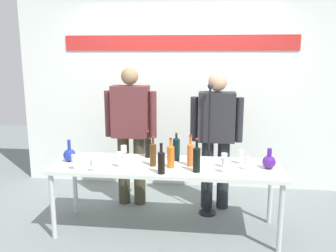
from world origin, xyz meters
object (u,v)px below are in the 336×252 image
Objects in this scene: presenter_right at (216,133)px; wine_bottle_4 at (148,146)px; wine_bottle_1 at (197,158)px; wine_glass_left_0 at (93,163)px; wine_bottle_2 at (171,155)px; wine_glass_left_3 at (124,149)px; wine_bottle_3 at (176,148)px; wine_bottle_5 at (161,161)px; presenter_left at (131,128)px; wine_glass_left_2 at (119,156)px; wine_bottle_0 at (190,153)px; decanter_blue_right at (269,161)px; display_table at (166,170)px; wine_glass_right_2 at (225,162)px; wine_glass_right_3 at (224,157)px; wine_bottle_6 at (153,153)px; wine_glass_right_0 at (241,155)px; decanter_blue_left at (70,155)px; microphone_stand at (208,172)px; wine_glass_right_1 at (248,161)px; wine_glass_left_1 at (74,159)px.

wine_bottle_4 is (-0.74, -0.40, -0.08)m from presenter_right.
wine_bottle_1 reaches higher than wine_bottle_4.
wine_bottle_1 reaches higher than wine_glass_left_0.
wine_bottle_2 is 2.15× the size of wine_glass_left_3.
wine_bottle_3 is (0.03, 0.25, 0.01)m from wine_bottle_2.
wine_bottle_2 is 1.03× the size of wine_bottle_5.
wine_bottle_1 reaches higher than wine_bottle_2.
presenter_left reaches higher than wine_bottle_4.
wine_bottle_3 is at bearing 28.63° from wine_glass_left_2.
wine_bottle_5 reaches higher than wine_glass_left_0.
wine_bottle_0 is 2.07× the size of wine_glass_left_2.
display_table is at bearing -179.99° from decanter_blue_right.
presenter_right is 0.83m from wine_glass_right_2.
wine_glass_right_3 is (-0.00, 0.16, -0.00)m from wine_glass_right_2.
wine_glass_right_0 is (0.88, 0.17, -0.03)m from wine_bottle_6.
presenter_left reaches higher than wine_bottle_3.
wine_glass_left_2 is at bearing -168.21° from wine_glass_right_0.
wine_bottle_1 is (1.34, -0.19, 0.07)m from decanter_blue_left.
presenter_left is at bearing 134.94° from wine_bottle_1.
decanter_blue_left is 1.78m from wine_glass_right_0.
wine_bottle_3 reaches higher than wine_bottle_2.
wine_bottle_3 is 2.10× the size of wine_glass_right_2.
wine_bottle_6 reaches higher than wine_glass_right_0.
presenter_left reaches higher than decanter_blue_left.
wine_glass_left_0 is at bearing -162.21° from wine_bottle_0.
wine_bottle_5 is at bearing -121.34° from microphone_stand.
wine_bottle_1 is 1.13× the size of wine_bottle_5.
decanter_blue_left is 0.15× the size of microphone_stand.
decanter_blue_left reaches higher than wine_glass_left_3.
wine_glass_right_0 is (1.42, 0.42, 0.01)m from wine_glass_left_0.
wine_glass_right_1 is (0.30, -0.71, -0.11)m from presenter_right.
display_table is 18.26× the size of wine_glass_left_0.
presenter_left is 0.80m from wine_bottle_6.
presenter_left is 0.48m from wine_glass_left_3.
decanter_blue_right is 0.97m from wine_bottle_2.
microphone_stand is at bearing 17.11° from decanter_blue_left.
presenter_right reaches higher than wine_glass_left_1.
wine_glass_left_2 is at bearing 176.09° from wine_bottle_1.
wine_bottle_3 reaches higher than wine_glass_left_1.
wine_glass_left_3 is (-0.80, 0.36, -0.04)m from wine_bottle_1.
display_table is 7.00× the size of wine_bottle_1.
microphone_stand reaches higher than wine_bottle_3.
presenter_left is at bearing 118.42° from wine_bottle_5.
display_table is 7.87× the size of wine_bottle_4.
wine_glass_left_2 is 1.07× the size of wine_glass_right_3.
display_table is 7.23× the size of wine_bottle_0.
wine_bottle_6 is at bearing -157.49° from display_table.
wine_bottle_2 is (0.56, -0.72, -0.11)m from presenter_left.
presenter_right reaches higher than wine_bottle_5.
wine_glass_right_1 is (1.26, 0.06, -0.02)m from wine_glass_left_2.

